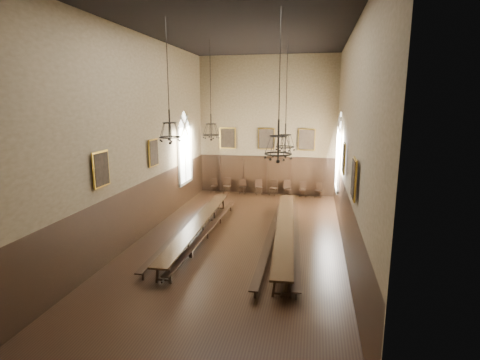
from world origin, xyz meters
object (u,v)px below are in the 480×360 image
(bench_left_inner, at_px, (208,233))
(chair_3, at_px, (259,190))
(bench_left_outer, at_px, (182,231))
(chair_5, at_px, (287,191))
(chair_4, at_px, (273,191))
(chair_6, at_px, (303,192))
(table_right, at_px, (285,234))
(chandelier_back_left, at_px, (211,129))
(chair_2, at_px, (242,189))
(chandelier_front_left, at_px, (170,129))
(bench_right_outer, at_px, (295,238))
(chair_1, at_px, (227,188))
(table_left, at_px, (199,229))
(chair_0, at_px, (214,188))
(chair_7, at_px, (318,193))
(chandelier_back_right, at_px, (285,140))
(bench_right_inner, at_px, (271,238))
(chandelier_front_right, at_px, (278,145))

(bench_left_inner, distance_m, chair_3, 8.65)
(bench_left_outer, relative_size, chair_5, 8.97)
(chair_4, bearing_deg, chair_6, 15.49)
(table_right, height_order, chandelier_back_left, chandelier_back_left)
(chair_3, bearing_deg, chair_2, 163.19)
(table_right, bearing_deg, chandelier_front_left, -148.73)
(bench_left_inner, xyz_separation_m, chair_4, (2.02, 8.61, 0.03))
(chandelier_back_left, distance_m, chandelier_front_left, 4.91)
(bench_left_outer, distance_m, chair_6, 10.02)
(bench_right_outer, bearing_deg, chair_6, 89.82)
(chair_1, distance_m, chair_4, 3.16)
(table_left, bearing_deg, chair_4, 73.93)
(table_left, bearing_deg, chair_0, 100.60)
(chair_7, relative_size, chandelier_back_right, 0.18)
(chair_2, relative_size, chair_4, 0.99)
(chandelier_back_right, bearing_deg, chair_5, 92.35)
(table_left, xyz_separation_m, chair_3, (1.50, 8.53, -0.08))
(chandelier_back_right, bearing_deg, chair_2, 119.12)
(bench_left_outer, distance_m, chair_4, 9.24)
(chair_5, bearing_deg, table_left, -127.34)
(chair_4, bearing_deg, bench_right_inner, -66.93)
(bench_left_inner, height_order, chair_7, chair_7)
(chandelier_back_left, bearing_deg, bench_right_inner, -38.99)
(table_right, height_order, chair_0, chair_0)
(chair_6, bearing_deg, chair_7, -1.50)
(chandelier_front_right, bearing_deg, chair_4, 96.77)
(table_right, height_order, bench_left_inner, table_right)
(chair_0, distance_m, chandelier_back_left, 7.73)
(chair_4, bearing_deg, chair_2, -162.39)
(bench_left_outer, xyz_separation_m, chair_2, (1.12, 8.66, 0.03))
(table_left, height_order, chair_5, chair_5)
(table_right, distance_m, chandelier_front_right, 5.24)
(chair_4, xyz_separation_m, chandelier_front_right, (1.37, -11.54, 4.34))
(chair_7, bearing_deg, chair_1, -167.18)
(chair_0, bearing_deg, chandelier_front_left, -84.98)
(chandelier_back_left, bearing_deg, chandelier_back_right, 3.48)
(chair_0, relative_size, chair_2, 0.92)
(chair_5, xyz_separation_m, chandelier_front_right, (0.45, -11.50, 4.33))
(table_left, distance_m, bench_left_inner, 0.46)
(chair_4, xyz_separation_m, chandelier_back_left, (-2.50, -6.06, 4.46))
(table_left, relative_size, bench_right_inner, 0.99)
(chair_1, distance_m, chandelier_front_right, 13.12)
(bench_left_outer, relative_size, chandelier_front_right, 1.94)
(chair_1, height_order, chandelier_front_left, chandelier_front_left)
(bench_right_inner, relative_size, chair_1, 9.80)
(table_left, relative_size, chandelier_front_right, 2.07)
(chair_5, height_order, chandelier_front_right, chandelier_front_right)
(bench_right_inner, bearing_deg, chair_7, 76.74)
(chair_5, height_order, chandelier_front_left, chandelier_front_left)
(chair_7, xyz_separation_m, chandelier_back_left, (-5.43, -6.03, 4.48))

